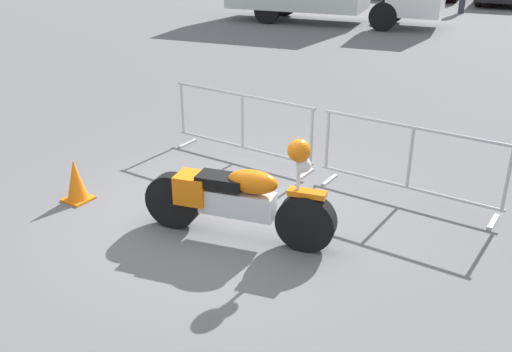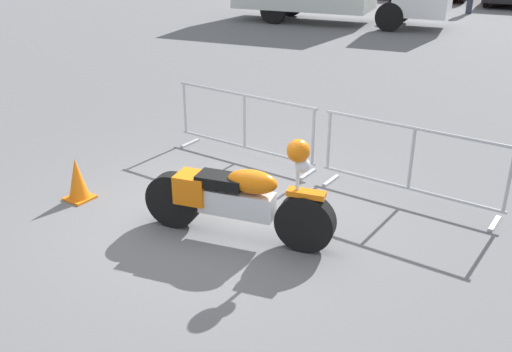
% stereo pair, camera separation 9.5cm
% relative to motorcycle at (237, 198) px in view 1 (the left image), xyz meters
% --- Properties ---
extents(ground_plane, '(120.00, 120.00, 0.00)m').
position_rel_motorcycle_xyz_m(ground_plane, '(-0.43, 0.17, -0.51)').
color(ground_plane, '#5B5B5E').
extents(motorcycle, '(2.34, 0.77, 1.34)m').
position_rel_motorcycle_xyz_m(motorcycle, '(0.00, 0.00, 0.00)').
color(motorcycle, black).
rests_on(motorcycle, ground).
extents(crowd_barrier_near, '(2.54, 0.44, 1.07)m').
position_rel_motorcycle_xyz_m(crowd_barrier_near, '(-1.35, 2.05, 0.05)').
color(crowd_barrier_near, '#9EA0A5').
rests_on(crowd_barrier_near, ground).
extents(crowd_barrier_far, '(2.54, 0.44, 1.07)m').
position_rel_motorcycle_xyz_m(crowd_barrier_far, '(1.35, 2.05, 0.05)').
color(crowd_barrier_far, '#9EA0A5').
rests_on(crowd_barrier_far, ground).
extents(traffic_cone, '(0.34, 0.34, 0.59)m').
position_rel_motorcycle_xyz_m(traffic_cone, '(-2.38, -0.40, -0.22)').
color(traffic_cone, orange).
rests_on(traffic_cone, ground).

